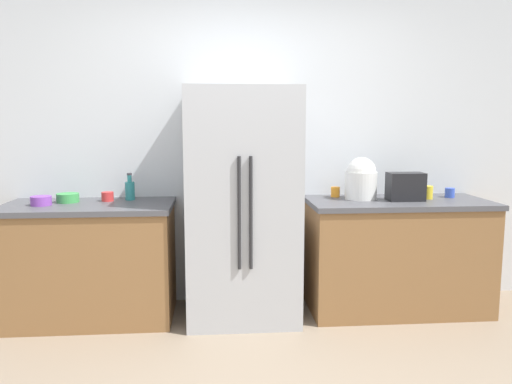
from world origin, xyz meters
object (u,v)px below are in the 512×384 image
(toaster, at_px, (406,187))
(bottle_a, at_px, (130,190))
(cup_b, at_px, (427,192))
(cup_a, at_px, (450,193))
(cup_d, at_px, (335,192))
(rice_cooker, at_px, (361,179))
(bowl_a, at_px, (68,198))
(refrigerator, at_px, (242,205))
(bowl_b, at_px, (41,201))
(cup_c, at_px, (108,197))

(toaster, bearing_deg, bottle_a, 174.49)
(bottle_a, distance_m, cup_b, 2.36)
(bottle_a, xyz_separation_m, cup_a, (2.58, -0.08, -0.04))
(cup_d, bearing_deg, cup_a, -6.30)
(rice_cooker, bearing_deg, bottle_a, 176.68)
(toaster, height_order, bowl_a, toaster)
(cup_a, distance_m, bowl_a, 3.03)
(refrigerator, distance_m, bottle_a, 0.90)
(cup_a, xyz_separation_m, bowl_b, (-3.19, -0.14, -0.00))
(bottle_a, relative_size, cup_a, 2.77)
(bottle_a, height_order, cup_a, bottle_a)
(toaster, height_order, cup_c, toaster)
(cup_c, distance_m, bowl_b, 0.48)
(refrigerator, height_order, cup_a, refrigerator)
(bowl_a, bearing_deg, cup_b, -1.04)
(bottle_a, xyz_separation_m, bowl_a, (-0.46, -0.08, -0.05))
(rice_cooker, height_order, cup_c, rice_cooker)
(cup_b, relative_size, bowl_b, 0.69)
(bowl_b, bearing_deg, bowl_a, 40.51)
(rice_cooker, distance_m, cup_a, 0.76)
(cup_a, relative_size, cup_d, 0.93)
(cup_c, bearing_deg, cup_a, -0.58)
(bowl_a, height_order, bowl_b, same)
(refrigerator, relative_size, bowl_b, 11.75)
(toaster, xyz_separation_m, rice_cooker, (-0.33, 0.10, 0.05))
(cup_a, distance_m, cup_c, 2.74)
(refrigerator, xyz_separation_m, cup_b, (1.48, 0.08, 0.07))
(rice_cooker, bearing_deg, toaster, -17.33)
(refrigerator, height_order, cup_c, refrigerator)
(cup_a, height_order, cup_b, cup_b)
(cup_c, bearing_deg, bottle_a, 16.31)
(refrigerator, xyz_separation_m, cup_d, (0.78, 0.24, 0.06))
(cup_b, distance_m, bowl_a, 2.81)
(rice_cooker, relative_size, cup_d, 4.03)
(cup_a, height_order, cup_c, cup_a)
(cup_b, bearing_deg, cup_a, 14.31)
(bottle_a, bearing_deg, cup_b, -3.20)
(cup_a, bearing_deg, cup_c, 179.42)
(cup_a, relative_size, cup_c, 0.84)
(cup_c, relative_size, bowl_b, 0.62)
(toaster, relative_size, bottle_a, 1.30)
(bottle_a, xyz_separation_m, bowl_b, (-0.61, -0.21, -0.05))
(bottle_a, height_order, bowl_a, bottle_a)
(refrigerator, bearing_deg, rice_cooker, 6.51)
(cup_b, relative_size, cup_d, 1.25)
(toaster, distance_m, cup_b, 0.23)
(refrigerator, xyz_separation_m, rice_cooker, (0.95, 0.11, 0.18))
(bowl_b, bearing_deg, toaster, 0.11)
(refrigerator, height_order, toaster, refrigerator)
(cup_a, xyz_separation_m, cup_c, (-2.74, 0.03, -0.00))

